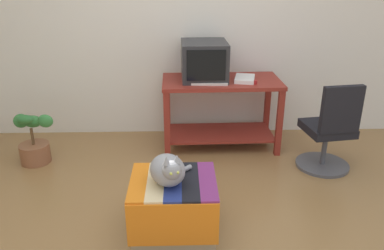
# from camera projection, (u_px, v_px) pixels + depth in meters

# --- Properties ---
(ground_plane) EXTENTS (14.00, 14.00, 0.00)m
(ground_plane) POSITION_uv_depth(u_px,v_px,m) (187.00, 237.00, 2.86)
(ground_plane) COLOR olive
(back_wall) EXTENTS (8.00, 0.10, 2.60)m
(back_wall) POSITION_uv_depth(u_px,v_px,m) (183.00, 21.00, 4.26)
(back_wall) COLOR silver
(back_wall) RESTS_ON ground_plane
(desk) EXTENTS (1.25, 0.65, 0.75)m
(desk) POSITION_uv_depth(u_px,v_px,m) (221.00, 102.00, 4.16)
(desk) COLOR maroon
(desk) RESTS_ON ground_plane
(tv_monitor) EXTENTS (0.48, 0.53, 0.39)m
(tv_monitor) POSITION_uv_depth(u_px,v_px,m) (204.00, 61.00, 4.03)
(tv_monitor) COLOR #28282B
(tv_monitor) RESTS_ON desk
(keyboard) EXTENTS (0.41, 0.18, 0.02)m
(keyboard) POSITION_uv_depth(u_px,v_px,m) (208.00, 83.00, 3.92)
(keyboard) COLOR beige
(keyboard) RESTS_ON desk
(book) EXTENTS (0.25, 0.33, 0.04)m
(book) POSITION_uv_depth(u_px,v_px,m) (245.00, 79.00, 4.03)
(book) COLOR white
(book) RESTS_ON desk
(ottoman_with_blanket) EXTENTS (0.62, 0.57, 0.43)m
(ottoman_with_blanket) POSITION_uv_depth(u_px,v_px,m) (174.00, 206.00, 2.87)
(ottoman_with_blanket) COLOR tan
(ottoman_with_blanket) RESTS_ON ground_plane
(cat) EXTENTS (0.34, 0.39, 0.27)m
(cat) POSITION_uv_depth(u_px,v_px,m) (168.00, 170.00, 2.70)
(cat) COLOR gray
(cat) RESTS_ON ottoman_with_blanket
(potted_plant) EXTENTS (0.38, 0.33, 0.55)m
(potted_plant) POSITION_uv_depth(u_px,v_px,m) (34.00, 143.00, 3.90)
(potted_plant) COLOR brown
(potted_plant) RESTS_ON ground_plane
(office_chair) EXTENTS (0.52, 0.52, 0.89)m
(office_chair) POSITION_uv_depth(u_px,v_px,m) (330.00, 133.00, 3.69)
(office_chair) COLOR #4C4C51
(office_chair) RESTS_ON ground_plane
(stapler) EXTENTS (0.11, 0.09, 0.04)m
(stapler) POSITION_uv_depth(u_px,v_px,m) (251.00, 82.00, 3.93)
(stapler) COLOR #A31E1E
(stapler) RESTS_ON desk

